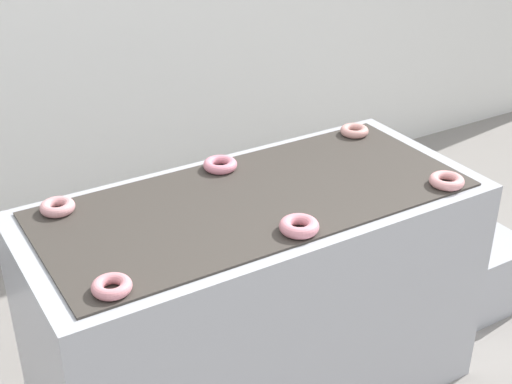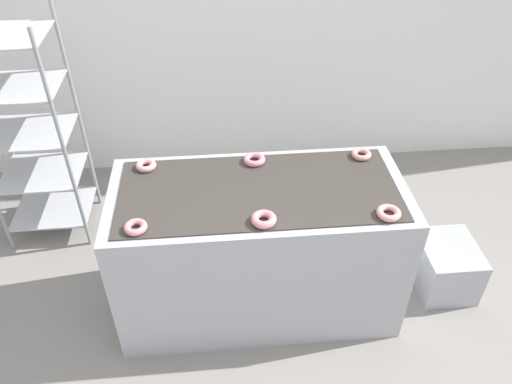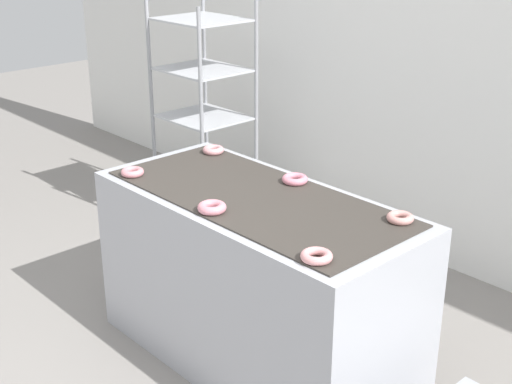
{
  "view_description": "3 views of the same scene",
  "coord_description": "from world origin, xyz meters",
  "px_view_note": "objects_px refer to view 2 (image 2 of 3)",
  "views": [
    {
      "loc": [
        -1.06,
        -1.16,
        1.97
      ],
      "look_at": [
        0.0,
        0.6,
        0.87
      ],
      "focal_mm": 50.0,
      "sensor_mm": 36.0,
      "label": 1
    },
    {
      "loc": [
        -0.2,
        -1.39,
        2.42
      ],
      "look_at": [
        0.0,
        0.75,
        0.72
      ],
      "focal_mm": 35.0,
      "sensor_mm": 36.0,
      "label": 2
    },
    {
      "loc": [
        2.13,
        -1.38,
        2.04
      ],
      "look_at": [
        0.0,
        0.6,
        0.87
      ],
      "focal_mm": 50.0,
      "sensor_mm": 36.0,
      "label": 3
    }
  ],
  "objects_px": {
    "donut_near_center": "(264,219)",
    "glaze_bin": "(445,266)",
    "donut_near_right": "(389,213)",
    "donut_far_center": "(254,160)",
    "fryer_machine": "(258,249)",
    "donut_far_left": "(146,165)",
    "donut_near_left": "(136,227)",
    "donut_far_right": "(361,154)",
    "baking_rack_cart": "(30,133)"
  },
  "relations": [
    {
      "from": "glaze_bin",
      "to": "donut_far_center",
      "type": "xyz_separation_m",
      "value": [
        -1.16,
        0.23,
        0.71
      ]
    },
    {
      "from": "donut_near_right",
      "to": "donut_far_center",
      "type": "distance_m",
      "value": 0.79
    },
    {
      "from": "donut_far_center",
      "to": "donut_near_center",
      "type": "bearing_deg",
      "value": -89.43
    },
    {
      "from": "donut_far_right",
      "to": "donut_far_left",
      "type": "bearing_deg",
      "value": -179.94
    },
    {
      "from": "donut_near_center",
      "to": "donut_far_right",
      "type": "height_order",
      "value": "donut_near_center"
    },
    {
      "from": "donut_far_center",
      "to": "donut_near_right",
      "type": "bearing_deg",
      "value": -39.92
    },
    {
      "from": "baking_rack_cart",
      "to": "donut_far_right",
      "type": "distance_m",
      "value": 2.05
    },
    {
      "from": "donut_near_left",
      "to": "donut_near_right",
      "type": "bearing_deg",
      "value": -0.38
    },
    {
      "from": "donut_far_left",
      "to": "donut_far_center",
      "type": "bearing_deg",
      "value": 0.32
    },
    {
      "from": "donut_far_left",
      "to": "fryer_machine",
      "type": "bearing_deg",
      "value": -22.5
    },
    {
      "from": "donut_near_center",
      "to": "donut_far_center",
      "type": "distance_m",
      "value": 0.5
    },
    {
      "from": "donut_far_center",
      "to": "donut_far_right",
      "type": "relative_size",
      "value": 1.09
    },
    {
      "from": "donut_near_center",
      "to": "donut_far_left",
      "type": "relative_size",
      "value": 1.11
    },
    {
      "from": "donut_near_left",
      "to": "donut_far_left",
      "type": "distance_m",
      "value": 0.49
    },
    {
      "from": "donut_near_right",
      "to": "fryer_machine",
      "type": "bearing_deg",
      "value": 156.69
    },
    {
      "from": "donut_near_left",
      "to": "donut_far_right",
      "type": "distance_m",
      "value": 1.29
    },
    {
      "from": "baking_rack_cart",
      "to": "donut_far_right",
      "type": "relative_size",
      "value": 13.71
    },
    {
      "from": "donut_near_right",
      "to": "glaze_bin",
      "type": "bearing_deg",
      "value": 25.88
    },
    {
      "from": "donut_far_center",
      "to": "fryer_machine",
      "type": "bearing_deg",
      "value": -89.02
    },
    {
      "from": "donut_near_left",
      "to": "donut_far_left",
      "type": "xyz_separation_m",
      "value": [
        0.01,
        0.49,
        0.0
      ]
    },
    {
      "from": "glaze_bin",
      "to": "donut_near_center",
      "type": "distance_m",
      "value": 1.38
    },
    {
      "from": "donut_far_right",
      "to": "donut_near_left",
      "type": "bearing_deg",
      "value": -157.46
    },
    {
      "from": "donut_near_left",
      "to": "donut_near_right",
      "type": "distance_m",
      "value": 1.19
    },
    {
      "from": "fryer_machine",
      "to": "donut_far_center",
      "type": "bearing_deg",
      "value": 90.98
    },
    {
      "from": "donut_near_right",
      "to": "donut_far_center",
      "type": "xyz_separation_m",
      "value": [
        -0.6,
        0.5,
        0.0
      ]
    },
    {
      "from": "baking_rack_cart",
      "to": "donut_near_center",
      "type": "height_order",
      "value": "baking_rack_cart"
    },
    {
      "from": "donut_near_center",
      "to": "glaze_bin",
      "type": "bearing_deg",
      "value": 12.87
    },
    {
      "from": "donut_near_right",
      "to": "donut_near_left",
      "type": "bearing_deg",
      "value": 179.62
    },
    {
      "from": "donut_near_left",
      "to": "donut_near_center",
      "type": "distance_m",
      "value": 0.6
    },
    {
      "from": "donut_near_left",
      "to": "donut_far_center",
      "type": "height_order",
      "value": "donut_far_center"
    },
    {
      "from": "fryer_machine",
      "to": "donut_near_right",
      "type": "distance_m",
      "value": 0.79
    },
    {
      "from": "fryer_machine",
      "to": "donut_far_left",
      "type": "bearing_deg",
      "value": 157.5
    },
    {
      "from": "glaze_bin",
      "to": "donut_near_right",
      "type": "relative_size",
      "value": 3.32
    },
    {
      "from": "donut_far_right",
      "to": "baking_rack_cart",
      "type": "bearing_deg",
      "value": 163.92
    },
    {
      "from": "baking_rack_cart",
      "to": "donut_far_left",
      "type": "distance_m",
      "value": 0.97
    },
    {
      "from": "baking_rack_cart",
      "to": "donut_near_left",
      "type": "xyz_separation_m",
      "value": [
        0.77,
        -1.06,
        0.1
      ]
    },
    {
      "from": "donut_far_center",
      "to": "donut_near_left",
      "type": "bearing_deg",
      "value": -139.94
    },
    {
      "from": "glaze_bin",
      "to": "donut_near_right",
      "type": "bearing_deg",
      "value": -154.12
    },
    {
      "from": "donut_near_left",
      "to": "donut_far_left",
      "type": "height_order",
      "value": "donut_far_left"
    },
    {
      "from": "fryer_machine",
      "to": "baking_rack_cart",
      "type": "height_order",
      "value": "baking_rack_cart"
    },
    {
      "from": "donut_near_center",
      "to": "donut_far_right",
      "type": "xyz_separation_m",
      "value": [
        0.6,
        0.5,
        -0.0
      ]
    },
    {
      "from": "fryer_machine",
      "to": "donut_near_center",
      "type": "bearing_deg",
      "value": -89.84
    },
    {
      "from": "baking_rack_cart",
      "to": "donut_far_center",
      "type": "bearing_deg",
      "value": -22.48
    },
    {
      "from": "fryer_machine",
      "to": "donut_near_right",
      "type": "relative_size",
      "value": 13.08
    },
    {
      "from": "donut_far_left",
      "to": "donut_near_right",
      "type": "bearing_deg",
      "value": -22.91
    },
    {
      "from": "donut_far_center",
      "to": "donut_far_right",
      "type": "bearing_deg",
      "value": -0.18
    },
    {
      "from": "glaze_bin",
      "to": "donut_near_left",
      "type": "bearing_deg",
      "value": -171.48
    },
    {
      "from": "donut_far_center",
      "to": "baking_rack_cart",
      "type": "bearing_deg",
      "value": 157.52
    },
    {
      "from": "donut_near_left",
      "to": "donut_far_left",
      "type": "bearing_deg",
      "value": 89.13
    },
    {
      "from": "donut_near_right",
      "to": "donut_far_right",
      "type": "bearing_deg",
      "value": 90.2
    }
  ]
}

